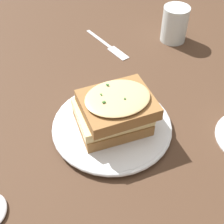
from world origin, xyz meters
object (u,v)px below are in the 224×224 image
(dinner_plate, at_px, (112,126))
(fork, at_px, (111,47))
(sandwich, at_px, (114,110))
(water_glass, at_px, (175,24))

(dinner_plate, relative_size, fork, 1.40)
(dinner_plate, distance_m, sandwich, 0.05)
(dinner_plate, xyz_separation_m, water_glass, (-0.36, -0.07, 0.04))
(water_glass, relative_size, fork, 0.55)
(sandwich, relative_size, water_glass, 1.83)
(dinner_plate, distance_m, fork, 0.28)
(water_glass, xyz_separation_m, fork, (0.13, -0.11, -0.04))
(sandwich, xyz_separation_m, fork, (-0.22, -0.18, -0.05))
(sandwich, distance_m, water_glass, 0.36)
(sandwich, bearing_deg, fork, -141.17)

